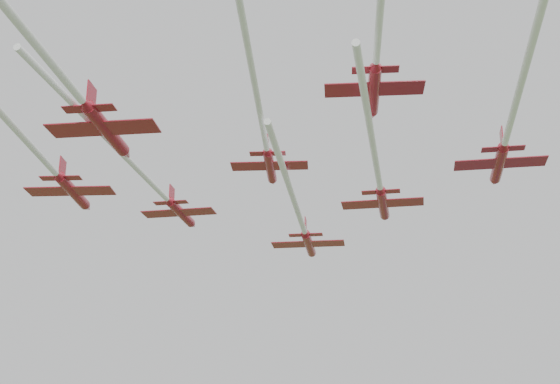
% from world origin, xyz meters
% --- Properties ---
extents(jet_lead, '(18.24, 44.58, 2.94)m').
position_xyz_m(jet_lead, '(-1.91, 11.24, 48.93)').
color(jet_lead, '#AA182A').
extents(jet_row2_left, '(15.32, 43.83, 2.59)m').
position_xyz_m(jet_row2_left, '(-10.08, -9.04, 48.75)').
color(jet_row2_left, '#AA182A').
extents(jet_row2_right, '(15.79, 43.37, 2.91)m').
position_xyz_m(jet_row2_right, '(11.12, 3.15, 50.07)').
color(jet_row2_right, '#AA182A').
extents(jet_row3_left, '(26.28, 56.51, 2.79)m').
position_xyz_m(jet_row3_left, '(-12.05, -26.65, 48.14)').
color(jet_row3_left, '#AA182A').
extents(jet_row3_mid, '(28.14, 61.67, 2.38)m').
position_xyz_m(jet_row3_mid, '(10.13, -24.08, 49.61)').
color(jet_row3_mid, '#AA182A').
extents(jet_row3_right, '(22.05, 63.31, 2.63)m').
position_xyz_m(jet_row3_right, '(29.89, -17.38, 48.18)').
color(jet_row3_right, '#AA182A').
extents(jet_row4_left, '(23.91, 60.90, 2.94)m').
position_xyz_m(jet_row4_left, '(0.33, -38.71, 48.37)').
color(jet_row4_left, '#AA182A').
extents(jet_row4_right, '(20.56, 46.03, 2.58)m').
position_xyz_m(jet_row4_right, '(21.34, -25.49, 51.16)').
color(jet_row4_right, '#AA182A').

